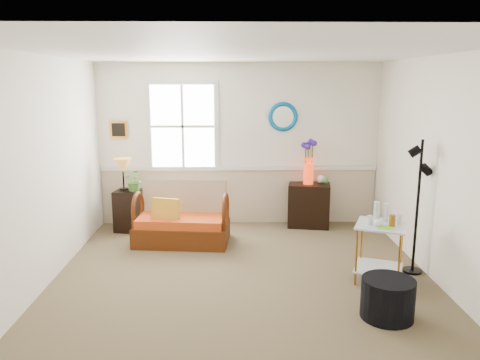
{
  "coord_description": "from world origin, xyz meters",
  "views": [
    {
      "loc": [
        -0.14,
        -5.0,
        2.3
      ],
      "look_at": [
        -0.02,
        0.61,
        1.12
      ],
      "focal_mm": 35.0,
      "sensor_mm": 36.0,
      "label": 1
    }
  ],
  "objects_px": {
    "loveseat": "(182,214)",
    "lamp_stand": "(128,210)",
    "side_table": "(379,253)",
    "floor_lamp": "(417,208)",
    "cabinet": "(309,205)",
    "ottoman": "(388,298)"
  },
  "relations": [
    {
      "from": "loveseat",
      "to": "lamp_stand",
      "type": "distance_m",
      "value": 1.08
    },
    {
      "from": "side_table",
      "to": "floor_lamp",
      "type": "distance_m",
      "value": 0.74
    },
    {
      "from": "lamp_stand",
      "to": "side_table",
      "type": "relative_size",
      "value": 0.93
    },
    {
      "from": "cabinet",
      "to": "ottoman",
      "type": "relative_size",
      "value": 1.34
    },
    {
      "from": "lamp_stand",
      "to": "floor_lamp",
      "type": "xyz_separation_m",
      "value": [
        3.85,
        -1.72,
        0.5
      ]
    },
    {
      "from": "side_table",
      "to": "floor_lamp",
      "type": "xyz_separation_m",
      "value": [
        0.51,
        0.25,
        0.47
      ]
    },
    {
      "from": "loveseat",
      "to": "floor_lamp",
      "type": "bearing_deg",
      "value": -15.59
    },
    {
      "from": "cabinet",
      "to": "side_table",
      "type": "bearing_deg",
      "value": -67.55
    },
    {
      "from": "cabinet",
      "to": "ottoman",
      "type": "height_order",
      "value": "cabinet"
    },
    {
      "from": "lamp_stand",
      "to": "floor_lamp",
      "type": "relative_size",
      "value": 0.39
    },
    {
      "from": "side_table",
      "to": "lamp_stand",
      "type": "bearing_deg",
      "value": 149.48
    },
    {
      "from": "loveseat",
      "to": "floor_lamp",
      "type": "height_order",
      "value": "floor_lamp"
    },
    {
      "from": "floor_lamp",
      "to": "ottoman",
      "type": "relative_size",
      "value": 3.14
    },
    {
      "from": "side_table",
      "to": "floor_lamp",
      "type": "height_order",
      "value": "floor_lamp"
    },
    {
      "from": "cabinet",
      "to": "side_table",
      "type": "relative_size",
      "value": 1.01
    },
    {
      "from": "lamp_stand",
      "to": "ottoman",
      "type": "relative_size",
      "value": 1.23
    },
    {
      "from": "ottoman",
      "to": "lamp_stand",
      "type": "bearing_deg",
      "value": 137.98
    },
    {
      "from": "loveseat",
      "to": "lamp_stand",
      "type": "bearing_deg",
      "value": 152.29
    },
    {
      "from": "cabinet",
      "to": "ottoman",
      "type": "bearing_deg",
      "value": -74.56
    },
    {
      "from": "floor_lamp",
      "to": "lamp_stand",
      "type": "bearing_deg",
      "value": 165.8
    },
    {
      "from": "lamp_stand",
      "to": "cabinet",
      "type": "bearing_deg",
      "value": 3.3
    },
    {
      "from": "lamp_stand",
      "to": "side_table",
      "type": "distance_m",
      "value": 3.88
    }
  ]
}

